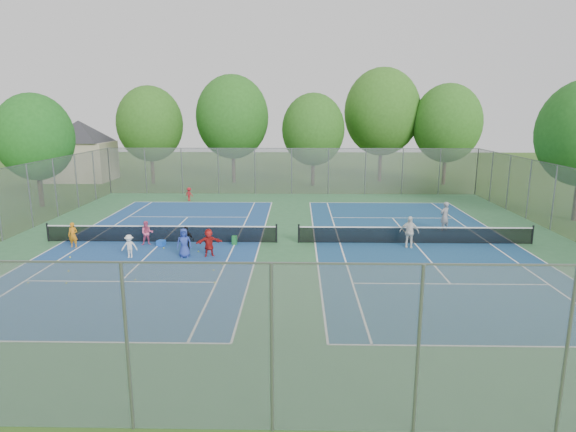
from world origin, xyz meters
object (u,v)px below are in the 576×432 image
object	(u,v)px
net_left	(162,234)
net_right	(415,235)
ball_crate	(161,243)
ball_hopper	(234,240)
instructor	(445,216)

from	to	relation	value
net_left	net_right	bearing A→B (deg)	0.00
net_right	ball_crate	xyz separation A→B (m)	(-13.82, -0.78, -0.30)
ball_hopper	instructor	size ratio (longest dim) A/B	0.28
net_right	instructor	world-z (taller)	instructor
ball_hopper	instructor	bearing A→B (deg)	15.30
net_left	instructor	bearing A→B (deg)	10.07
net_left	net_right	distance (m)	14.00
net_right	ball_crate	distance (m)	13.85
net_left	ball_crate	distance (m)	0.86
net_left	ball_hopper	distance (m)	4.14
net_right	ball_crate	size ratio (longest dim) A/B	34.76
net_right	ball_hopper	world-z (taller)	net_right
ball_hopper	instructor	distance (m)	12.81
net_left	instructor	xyz separation A→B (m)	(16.45, 2.92, 0.44)
ball_crate	instructor	distance (m)	16.71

